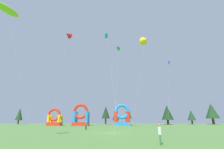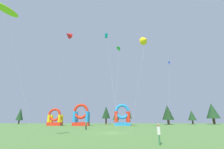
{
  "view_description": "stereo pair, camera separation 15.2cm",
  "coord_description": "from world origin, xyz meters",
  "px_view_note": "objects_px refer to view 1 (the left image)",
  "views": [
    {
      "loc": [
        0.2,
        -27.46,
        2.23
      ],
      "look_at": [
        0.0,
        7.15,
        12.22
      ],
      "focal_mm": 24.82,
      "sensor_mm": 36.0,
      "label": 1
    },
    {
      "loc": [
        0.36,
        -27.46,
        2.23
      ],
      "look_at": [
        0.0,
        7.15,
        12.22
      ],
      "focal_mm": 24.82,
      "sensor_mm": 36.0,
      "label": 2
    }
  ],
  "objects_px": {
    "kite_red_delta": "(68,35)",
    "kite_lime_parafoil": "(7,9)",
    "kite_teal_box": "(106,36)",
    "person_left_edge": "(160,132)",
    "kite_green_parafoil": "(118,49)",
    "kite_yellow_delta": "(145,40)",
    "inflatable_red_slide": "(81,117)",
    "kite_blue_diamond": "(169,63)",
    "person_near_camera": "(86,125)",
    "inflatable_orange_dome": "(55,119)",
    "inflatable_yellow_castle": "(122,117)"
  },
  "relations": [
    {
      "from": "inflatable_orange_dome",
      "to": "inflatable_red_slide",
      "type": "relative_size",
      "value": 0.8
    },
    {
      "from": "kite_red_delta",
      "to": "inflatable_red_slide",
      "type": "xyz_separation_m",
      "value": [
        2.25,
        14.59,
        -24.07
      ]
    },
    {
      "from": "kite_red_delta",
      "to": "person_left_edge",
      "type": "xyz_separation_m",
      "value": [
        17.76,
        -26.74,
        -25.76
      ]
    },
    {
      "from": "kite_red_delta",
      "to": "inflatable_red_slide",
      "type": "height_order",
      "value": "kite_red_delta"
    },
    {
      "from": "kite_teal_box",
      "to": "person_left_edge",
      "type": "height_order",
      "value": "kite_teal_box"
    },
    {
      "from": "kite_blue_diamond",
      "to": "person_near_camera",
      "type": "distance_m",
      "value": 34.8
    },
    {
      "from": "kite_yellow_delta",
      "to": "person_left_edge",
      "type": "height_order",
      "value": "kite_yellow_delta"
    },
    {
      "from": "kite_red_delta",
      "to": "person_left_edge",
      "type": "bearing_deg",
      "value": -56.4
    },
    {
      "from": "kite_green_parafoil",
      "to": "kite_blue_diamond",
      "type": "relative_size",
      "value": 1.03
    },
    {
      "from": "kite_blue_diamond",
      "to": "inflatable_red_slide",
      "type": "xyz_separation_m",
      "value": [
        -30.56,
        6.42,
        -17.78
      ]
    },
    {
      "from": "inflatable_orange_dome",
      "to": "kite_green_parafoil",
      "type": "bearing_deg",
      "value": -37.61
    },
    {
      "from": "kite_yellow_delta",
      "to": "kite_teal_box",
      "type": "distance_m",
      "value": 10.67
    },
    {
      "from": "person_near_camera",
      "to": "inflatable_red_slide",
      "type": "xyz_separation_m",
      "value": [
        -5.33,
        20.36,
        1.72
      ]
    },
    {
      "from": "kite_red_delta",
      "to": "inflatable_red_slide",
      "type": "relative_size",
      "value": 3.73
    },
    {
      "from": "person_left_edge",
      "to": "kite_yellow_delta",
      "type": "bearing_deg",
      "value": -172.2
    },
    {
      "from": "kite_yellow_delta",
      "to": "inflatable_orange_dome",
      "type": "height_order",
      "value": "kite_yellow_delta"
    },
    {
      "from": "kite_green_parafoil",
      "to": "kite_teal_box",
      "type": "xyz_separation_m",
      "value": [
        -3.18,
        -6.3,
        0.35
      ]
    },
    {
      "from": "kite_lime_parafoil",
      "to": "person_left_edge",
      "type": "relative_size",
      "value": 8.31
    },
    {
      "from": "kite_yellow_delta",
      "to": "person_near_camera",
      "type": "distance_m",
      "value": 25.8
    },
    {
      "from": "kite_yellow_delta",
      "to": "inflatable_yellow_castle",
      "type": "xyz_separation_m",
      "value": [
        -5.32,
        20.9,
        -19.55
      ]
    },
    {
      "from": "kite_teal_box",
      "to": "inflatable_yellow_castle",
      "type": "xyz_separation_m",
      "value": [
        4.8,
        24.21,
        -18.9
      ]
    },
    {
      "from": "inflatable_red_slide",
      "to": "kite_blue_diamond",
      "type": "bearing_deg",
      "value": -11.87
    },
    {
      "from": "kite_green_parafoil",
      "to": "kite_yellow_delta",
      "type": "height_order",
      "value": "kite_yellow_delta"
    },
    {
      "from": "kite_yellow_delta",
      "to": "kite_red_delta",
      "type": "bearing_deg",
      "value": 167.89
    },
    {
      "from": "kite_teal_box",
      "to": "person_near_camera",
      "type": "distance_m",
      "value": 21.26
    },
    {
      "from": "kite_red_delta",
      "to": "inflatable_orange_dome",
      "type": "xyz_separation_m",
      "value": [
        -7.28,
        15.51,
        -24.73
      ]
    },
    {
      "from": "kite_teal_box",
      "to": "person_left_edge",
      "type": "bearing_deg",
      "value": -72.72
    },
    {
      "from": "kite_teal_box",
      "to": "kite_lime_parafoil",
      "type": "xyz_separation_m",
      "value": [
        -10.9,
        -18.35,
        -7.13
      ]
    },
    {
      "from": "kite_yellow_delta",
      "to": "inflatable_red_slide",
      "type": "relative_size",
      "value": 3.17
    },
    {
      "from": "kite_red_delta",
      "to": "kite_teal_box",
      "type": "bearing_deg",
      "value": -33.97
    },
    {
      "from": "kite_teal_box",
      "to": "person_left_edge",
      "type": "relative_size",
      "value": 12.3
    },
    {
      "from": "kite_yellow_delta",
      "to": "kite_blue_diamond",
      "type": "distance_m",
      "value": 16.89
    },
    {
      "from": "kite_teal_box",
      "to": "kite_lime_parafoil",
      "type": "distance_m",
      "value": 22.5
    },
    {
      "from": "kite_yellow_delta",
      "to": "kite_teal_box",
      "type": "xyz_separation_m",
      "value": [
        -10.12,
        -3.32,
        -0.65
      ]
    },
    {
      "from": "kite_teal_box",
      "to": "inflatable_red_slide",
      "type": "distance_m",
      "value": 31.08
    },
    {
      "from": "kite_yellow_delta",
      "to": "inflatable_red_slide",
      "type": "xyz_separation_m",
      "value": [
        -19.81,
        19.32,
        -19.61
      ]
    },
    {
      "from": "inflatable_orange_dome",
      "to": "inflatable_red_slide",
      "type": "distance_m",
      "value": 9.59
    },
    {
      "from": "inflatable_yellow_castle",
      "to": "kite_red_delta",
      "type": "bearing_deg",
      "value": -136.01
    },
    {
      "from": "kite_red_delta",
      "to": "kite_lime_parafoil",
      "type": "distance_m",
      "value": 29.12
    },
    {
      "from": "person_left_edge",
      "to": "person_near_camera",
      "type": "xyz_separation_m",
      "value": [
        -10.18,
        20.96,
        -0.03
      ]
    },
    {
      "from": "inflatable_orange_dome",
      "to": "inflatable_yellow_castle",
      "type": "distance_m",
      "value": 24.04
    },
    {
      "from": "kite_green_parafoil",
      "to": "person_left_edge",
      "type": "relative_size",
      "value": 12.02
    },
    {
      "from": "kite_lime_parafoil",
      "to": "inflatable_orange_dome",
      "type": "bearing_deg",
      "value": 101.23
    },
    {
      "from": "kite_blue_diamond",
      "to": "kite_lime_parafoil",
      "type": "height_order",
      "value": "kite_blue_diamond"
    },
    {
      "from": "kite_red_delta",
      "to": "person_near_camera",
      "type": "height_order",
      "value": "kite_red_delta"
    },
    {
      "from": "inflatable_yellow_castle",
      "to": "inflatable_red_slide",
      "type": "bearing_deg",
      "value": -173.79
    },
    {
      "from": "kite_blue_diamond",
      "to": "kite_yellow_delta",
      "type": "bearing_deg",
      "value": -129.79
    },
    {
      "from": "person_near_camera",
      "to": "inflatable_yellow_castle",
      "type": "height_order",
      "value": "inflatable_yellow_castle"
    },
    {
      "from": "person_left_edge",
      "to": "inflatable_orange_dome",
      "type": "height_order",
      "value": "inflatable_orange_dome"
    },
    {
      "from": "person_near_camera",
      "to": "inflatable_orange_dome",
      "type": "relative_size",
      "value": 0.3
    }
  ]
}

